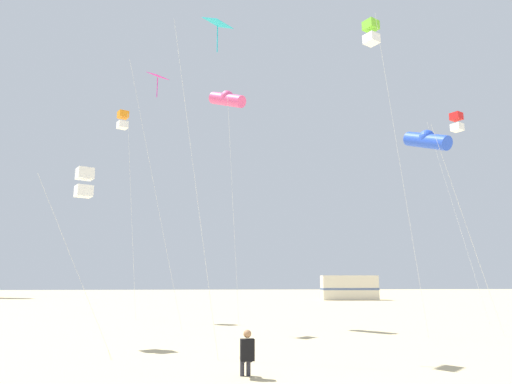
# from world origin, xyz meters

# --- Properties ---
(kite_flyer_standing) EXTENTS (0.36, 0.52, 1.16)m
(kite_flyer_standing) POSITION_xyz_m (-1.26, 4.64, 0.61)
(kite_flyer_standing) COLOR black
(kite_flyer_standing) RESTS_ON ground
(kite_tube_rainbow) EXTENTS (2.26, 2.26, 13.23)m
(kite_tube_rainbow) POSITION_xyz_m (-1.54, 17.76, 12.52)
(kite_tube_rainbow) COLOR silver
(kite_tube_rainbow) RESTS_ON ground
(kite_box_orange) EXTENTS (1.73, 1.87, 13.05)m
(kite_box_orange) POSITION_xyz_m (-8.15, 21.76, 12.45)
(kite_box_orange) COLOR silver
(kite_box_orange) RESTS_ON ground
(kite_box_white) EXTENTS (2.76, 1.95, 6.69)m
(kite_box_white) POSITION_xyz_m (-7.23, 10.90, 6.11)
(kite_box_white) COLOR silver
(kite_box_white) RESTS_ON ground
(kite_box_lime) EXTENTS (2.09, 2.09, 14.53)m
(kite_box_lime) POSITION_xyz_m (5.16, 12.36, 13.91)
(kite_box_lime) COLOR silver
(kite_box_lime) RESTS_ON ground
(kite_diamond_cyan) EXTENTS (2.25, 2.25, 12.21)m
(kite_diamond_cyan) POSITION_xyz_m (-2.20, 8.79, 11.41)
(kite_diamond_cyan) COLOR silver
(kite_diamond_cyan) RESTS_ON ground
(kite_tube_blue) EXTENTS (3.33, 3.67, 9.63)m
(kite_tube_blue) POSITION_xyz_m (7.91, 13.11, 8.92)
(kite_tube_blue) COLOR silver
(kite_tube_blue) RESTS_ON ground
(kite_box_scarlet) EXTENTS (2.26, 2.26, 12.44)m
(kite_box_scarlet) POSITION_xyz_m (12.55, 18.58, 11.84)
(kite_box_scarlet) COLOR silver
(kite_box_scarlet) RESTS_ON ground
(kite_diamond_magenta) EXTENTS (2.93, 2.37, 13.24)m
(kite_diamond_magenta) POSITION_xyz_m (-5.25, 15.97, 12.35)
(kite_diamond_magenta) COLOR silver
(kite_diamond_magenta) RESTS_ON ground
(rv_van_cream) EXTENTS (6.57, 2.74, 2.80)m
(rv_van_cream) POSITION_xyz_m (13.57, 46.64, 1.39)
(rv_van_cream) COLOR beige
(rv_van_cream) RESTS_ON ground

